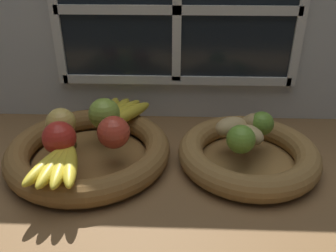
# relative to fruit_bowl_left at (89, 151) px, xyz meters

# --- Properties ---
(ground_plane) EXTENTS (1.40, 0.90, 0.03)m
(ground_plane) POSITION_rel_fruit_bowl_left_xyz_m (0.20, -0.04, -0.04)
(ground_plane) COLOR brown
(back_wall) EXTENTS (1.40, 0.05, 0.55)m
(back_wall) POSITION_rel_fruit_bowl_left_xyz_m (0.20, 0.26, 0.25)
(back_wall) COLOR silver
(back_wall) RESTS_ON ground_plane
(fruit_bowl_left) EXTENTS (0.38, 0.38, 0.06)m
(fruit_bowl_left) POSITION_rel_fruit_bowl_left_xyz_m (0.00, 0.00, 0.00)
(fruit_bowl_left) COLOR brown
(fruit_bowl_left) RESTS_ON ground_plane
(fruit_bowl_right) EXTENTS (0.33, 0.33, 0.06)m
(fruit_bowl_right) POSITION_rel_fruit_bowl_left_xyz_m (0.37, 0.00, 0.00)
(fruit_bowl_right) COLOR olive
(fruit_bowl_right) RESTS_ON ground_plane
(apple_golden_left) EXTENTS (0.07, 0.07, 0.07)m
(apple_golden_left) POSITION_rel_fruit_bowl_left_xyz_m (-0.06, 0.02, 0.07)
(apple_golden_left) COLOR #DBB756
(apple_golden_left) RESTS_ON fruit_bowl_left
(apple_red_right) EXTENTS (0.07, 0.07, 0.07)m
(apple_red_right) POSITION_rel_fruit_bowl_left_xyz_m (0.07, -0.03, 0.07)
(apple_red_right) COLOR #CC422D
(apple_red_right) RESTS_ON fruit_bowl_left
(apple_green_back) EXTENTS (0.08, 0.08, 0.08)m
(apple_green_back) POSITION_rel_fruit_bowl_left_xyz_m (0.03, 0.06, 0.07)
(apple_green_back) COLOR #8CAD3D
(apple_green_back) RESTS_ON fruit_bowl_left
(apple_red_front) EXTENTS (0.07, 0.07, 0.07)m
(apple_red_front) POSITION_rel_fruit_bowl_left_xyz_m (-0.04, -0.06, 0.07)
(apple_red_front) COLOR red
(apple_red_front) RESTS_ON fruit_bowl_left
(banana_bunch_front) EXTENTS (0.11, 0.17, 0.03)m
(banana_bunch_front) POSITION_rel_fruit_bowl_left_xyz_m (-0.03, -0.12, 0.05)
(banana_bunch_front) COLOR yellow
(banana_bunch_front) RESTS_ON fruit_bowl_left
(banana_bunch_back) EXTENTS (0.12, 0.18, 0.03)m
(banana_bunch_back) POSITION_rel_fruit_bowl_left_xyz_m (0.06, 0.11, 0.05)
(banana_bunch_back) COLOR yellow
(banana_bunch_back) RESTS_ON fruit_bowl_left
(potato_large) EXTENTS (0.08, 0.08, 0.04)m
(potato_large) POSITION_rel_fruit_bowl_left_xyz_m (0.37, 0.00, 0.05)
(potato_large) COLOR tan
(potato_large) RESTS_ON fruit_bowl_right
(potato_back) EXTENTS (0.07, 0.05, 0.05)m
(potato_back) POSITION_rel_fruit_bowl_left_xyz_m (0.39, 0.05, 0.06)
(potato_back) COLOR #A38451
(potato_back) RESTS_ON fruit_bowl_right
(potato_oblong) EXTENTS (0.09, 0.08, 0.05)m
(potato_oblong) POSITION_rel_fruit_bowl_left_xyz_m (0.33, 0.03, 0.05)
(potato_oblong) COLOR tan
(potato_oblong) RESTS_ON fruit_bowl_right
(lime_near) EXTENTS (0.06, 0.06, 0.06)m
(lime_near) POSITION_rel_fruit_bowl_left_xyz_m (0.34, -0.04, 0.06)
(lime_near) COLOR #6B9E33
(lime_near) RESTS_ON fruit_bowl_right
(lime_far) EXTENTS (0.06, 0.06, 0.06)m
(lime_far) POSITION_rel_fruit_bowl_left_xyz_m (0.41, 0.04, 0.06)
(lime_far) COLOR olive
(lime_far) RESTS_ON fruit_bowl_right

